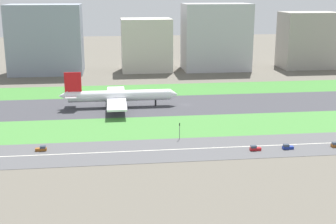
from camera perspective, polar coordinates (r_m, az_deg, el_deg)
name	(u,v)px	position (r m, az deg, el deg)	size (l,w,h in m)	color
ground_plane	(186,105)	(257.14, 2.26, 0.90)	(800.00, 800.00, 0.00)	#5B564C
runway	(186,105)	(257.13, 2.26, 0.91)	(280.00, 46.00, 0.10)	#38383D
grass_median_north	(176,89)	(296.60, 0.99, 2.83)	(280.00, 36.00, 0.10)	#3D7A33
grass_median_south	(200,126)	(218.21, 3.98, -1.69)	(280.00, 36.00, 0.10)	#427F38
highway	(215,148)	(188.45, 5.83, -4.46)	(280.00, 28.00, 0.10)	#4C4C4F
highway_centerline	(215,148)	(188.44, 5.83, -4.45)	(266.00, 0.50, 0.01)	silver
airliner	(117,96)	(252.46, -6.38, 2.01)	(65.00, 56.00, 19.70)	white
car_1	(255,148)	(187.57, 10.77, -4.47)	(4.40, 1.80, 2.00)	#B2191E
car_0	(287,147)	(192.07, 14.65, -4.23)	(4.40, 1.80, 2.00)	navy
car_3	(336,145)	(200.53, 20.19, -3.87)	(4.40, 1.80, 2.00)	brown
car_4	(41,149)	(190.69, -15.47, -4.43)	(4.40, 1.80, 2.00)	brown
traffic_light	(180,130)	(196.99, 1.45, -2.22)	(0.36, 0.50, 7.20)	#4C4C51
terminal_building	(46,39)	(365.30, -14.95, 8.75)	(54.52, 35.27, 51.95)	gray
hangar_building	(146,45)	(363.56, -2.71, 8.33)	(38.79, 27.74, 40.88)	beige
office_tower	(216,37)	(371.28, 5.96, 9.27)	(52.07, 32.49, 52.05)	#B2B2B7
cargo_warehouse	(308,40)	(396.10, 17.04, 8.55)	(44.52, 29.07, 45.05)	#9E998E
fuel_tank_west	(156,55)	(410.90, -1.44, 7.11)	(20.63, 20.63, 12.38)	silver
fuel_tank_centre	(193,52)	(415.21, 3.17, 7.41)	(17.21, 17.21, 15.84)	silver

